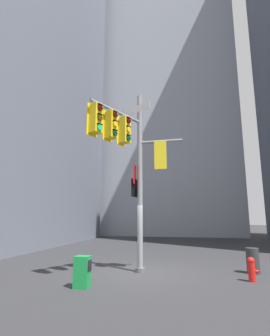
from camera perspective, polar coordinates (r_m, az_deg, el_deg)
ground at (r=10.49m, az=1.16°, el=-21.99°), size 120.00×120.00×0.00m
building_mid_block at (r=38.65m, az=6.95°, el=11.91°), size 16.75×16.75×33.70m
signal_pole_assembly at (r=9.94m, az=-0.93°, el=3.66°), size 3.15×2.84×7.12m
fire_hydrant at (r=9.73m, az=24.34°, el=-19.60°), size 0.33×0.23×0.76m
newspaper_box at (r=8.37m, az=-11.55°, el=-21.54°), size 0.45×0.36×0.90m
trash_bin at (r=11.06m, az=24.57°, el=-18.11°), size 0.45×0.45×0.90m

